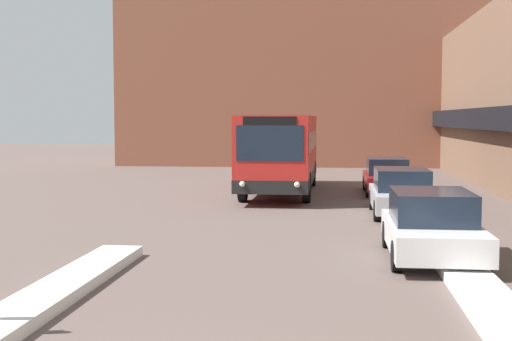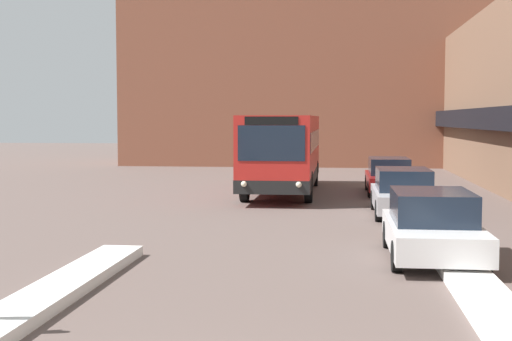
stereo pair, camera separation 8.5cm
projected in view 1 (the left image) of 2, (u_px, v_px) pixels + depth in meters
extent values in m
cube|color=black|center=(487.00, 119.00, 29.01)|extent=(0.50, 60.00, 0.90)
cube|color=brown|center=(320.00, 15.00, 47.66)|extent=(26.00, 8.00, 19.91)
cube|color=red|center=(281.00, 149.00, 29.07)|extent=(2.58, 10.36, 2.67)
cube|color=black|center=(281.00, 176.00, 29.15)|extent=(2.60, 10.38, 0.47)
cube|color=#192333|center=(281.00, 140.00, 29.04)|extent=(2.60, 9.53, 0.73)
cube|color=#192333|center=(270.00, 143.00, 23.90)|extent=(2.27, 0.03, 1.20)
cube|color=black|center=(270.00, 121.00, 23.84)|extent=(1.81, 0.03, 0.28)
sphere|color=#F2EAC6|center=(242.00, 184.00, 24.09)|extent=(0.20, 0.20, 0.20)
sphere|color=#F2EAC6|center=(297.00, 185.00, 23.89)|extent=(0.20, 0.20, 0.20)
cylinder|color=black|center=(243.00, 186.00, 26.11)|extent=(0.28, 1.15, 1.15)
cylinder|color=black|center=(307.00, 187.00, 25.85)|extent=(0.28, 1.15, 1.15)
cylinder|color=black|center=(261.00, 173.00, 32.47)|extent=(0.28, 1.15, 1.15)
cylinder|color=black|center=(312.00, 173.00, 32.21)|extent=(0.28, 1.15, 1.15)
cube|color=silver|center=(432.00, 235.00, 15.40)|extent=(1.87, 4.36, 0.56)
cube|color=#192333|center=(432.00, 206.00, 15.46)|extent=(1.65, 2.40, 0.67)
cylinder|color=black|center=(485.00, 258.00, 13.98)|extent=(0.20, 0.63, 0.63)
cylinder|color=black|center=(397.00, 256.00, 14.17)|extent=(0.20, 0.63, 0.63)
cylinder|color=black|center=(461.00, 236.00, 16.66)|extent=(0.20, 0.63, 0.63)
cylinder|color=black|center=(387.00, 234.00, 16.84)|extent=(0.20, 0.63, 0.63)
cube|color=#B7B7BC|center=(402.00, 199.00, 22.42)|extent=(1.83, 4.52, 0.55)
cube|color=#192333|center=(402.00, 179.00, 22.49)|extent=(1.61, 2.49, 0.66)
cylinder|color=black|center=(435.00, 211.00, 20.95)|extent=(0.20, 0.64, 0.64)
cylinder|color=black|center=(377.00, 211.00, 21.14)|extent=(0.20, 0.64, 0.64)
cylinder|color=black|center=(423.00, 201.00, 23.73)|extent=(0.20, 0.64, 0.64)
cylinder|color=black|center=(372.00, 200.00, 23.92)|extent=(0.20, 0.64, 0.64)
cube|color=maroon|center=(387.00, 181.00, 28.91)|extent=(1.77, 4.60, 0.54)
cube|color=#192333|center=(387.00, 166.00, 28.98)|extent=(1.55, 2.53, 0.66)
cylinder|color=black|center=(410.00, 189.00, 27.43)|extent=(0.20, 0.65, 0.65)
cylinder|color=black|center=(368.00, 189.00, 27.60)|extent=(0.20, 0.65, 0.65)
cylinder|color=black|center=(403.00, 183.00, 30.25)|extent=(0.20, 0.65, 0.65)
cylinder|color=black|center=(365.00, 182.00, 30.43)|extent=(0.20, 0.65, 0.65)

